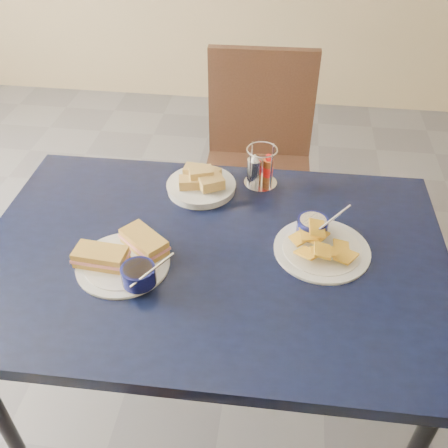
# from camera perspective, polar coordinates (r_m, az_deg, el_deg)

# --- Properties ---
(ground) EXTENTS (6.00, 6.00, 0.00)m
(ground) POSITION_cam_1_polar(r_m,az_deg,el_deg) (2.02, 0.11, -18.20)
(ground) COLOR #59585E
(ground) RESTS_ON ground
(dining_table) EXTENTS (1.34, 0.91, 0.75)m
(dining_table) POSITION_cam_1_polar(r_m,az_deg,el_deg) (1.45, -1.39, -4.83)
(dining_table) COLOR black
(dining_table) RESTS_ON ground
(chair_far) EXTENTS (0.47, 0.45, 0.97)m
(chair_far) POSITION_cam_1_polar(r_m,az_deg,el_deg) (2.22, 4.05, 8.33)
(chair_far) COLOR black
(chair_far) RESTS_ON ground
(sandwich_plate) EXTENTS (0.29, 0.27, 0.12)m
(sandwich_plate) POSITION_cam_1_polar(r_m,az_deg,el_deg) (1.38, -11.13, -3.90)
(sandwich_plate) COLOR white
(sandwich_plate) RESTS_ON dining_table
(plantain_plate) EXTENTS (0.27, 0.27, 0.12)m
(plantain_plate) POSITION_cam_1_polar(r_m,az_deg,el_deg) (1.44, 10.75, -1.92)
(plantain_plate) COLOR white
(plantain_plate) RESTS_ON dining_table
(bread_basket) EXTENTS (0.22, 0.22, 0.08)m
(bread_basket) POSITION_cam_1_polar(r_m,az_deg,el_deg) (1.63, -2.60, 4.70)
(bread_basket) COLOR white
(bread_basket) RESTS_ON dining_table
(condiment_caddy) EXTENTS (0.11, 0.11, 0.14)m
(condiment_caddy) POSITION_cam_1_polar(r_m,az_deg,el_deg) (1.65, 4.10, 6.28)
(condiment_caddy) COLOR silver
(condiment_caddy) RESTS_ON dining_table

